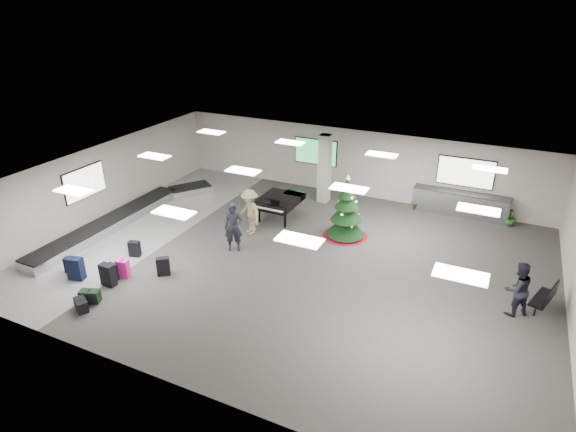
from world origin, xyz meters
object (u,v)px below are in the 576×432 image
at_px(pink_suitcase, 123,269).
at_px(potted_plant_left, 416,202).
at_px(traveler_b, 250,212).
at_px(potted_plant_right, 511,217).
at_px(grand_piano, 279,201).
at_px(traveler_bench, 517,289).
at_px(christmas_tree, 346,216).
at_px(bench, 546,296).
at_px(baggage_carousel, 127,216).
at_px(service_counter, 460,204).
at_px(traveler_a, 233,227).

relative_size(pink_suitcase, potted_plant_left, 0.92).
height_order(traveler_b, potted_plant_right, traveler_b).
distance_m(grand_piano, traveler_bench, 9.99).
relative_size(christmas_tree, potted_plant_left, 3.53).
bearing_deg(bench, potted_plant_left, 148.98).
height_order(baggage_carousel, potted_plant_left, potted_plant_left).
bearing_deg(bench, potted_plant_right, 119.94).
distance_m(service_counter, traveler_bench, 7.27).
relative_size(service_counter, christmas_tree, 1.54).
xyz_separation_m(service_counter, potted_plant_left, (-1.84, -0.17, -0.17)).
bearing_deg(grand_piano, bench, -12.45).
distance_m(service_counter, traveler_a, 10.13).
bearing_deg(service_counter, potted_plant_right, -4.78).
height_order(christmas_tree, potted_plant_right, christmas_tree).
relative_size(service_counter, potted_plant_left, 5.44).
bearing_deg(baggage_carousel, christmas_tree, 16.52).
height_order(bench, traveler_bench, traveler_bench).
relative_size(traveler_bench, potted_plant_left, 2.39).
xyz_separation_m(baggage_carousel, potted_plant_right, (14.93, 6.56, 0.18)).
bearing_deg(traveler_b, christmas_tree, 49.76).
bearing_deg(traveler_b, bench, 24.77).
height_order(service_counter, traveler_bench, traveler_bench).
relative_size(grand_piano, potted_plant_right, 2.62).
height_order(grand_piano, bench, grand_piano).
distance_m(service_counter, potted_plant_right, 2.10).
bearing_deg(potted_plant_left, traveler_bench, -57.02).
relative_size(pink_suitcase, traveler_a, 0.36).
bearing_deg(pink_suitcase, bench, 4.87).
xyz_separation_m(christmas_tree, traveler_b, (-3.60, -1.41, 0.05)).
relative_size(christmas_tree, potted_plant_right, 3.36).
height_order(bench, traveler_a, traveler_a).
bearing_deg(christmas_tree, service_counter, 46.45).
bearing_deg(potted_plant_left, potted_plant_right, -0.00).
relative_size(service_counter, pink_suitcase, 5.94).
xyz_separation_m(pink_suitcase, traveler_a, (2.45, 3.32, 0.62)).
height_order(traveler_b, traveler_bench, traveler_b).
relative_size(christmas_tree, traveler_bench, 1.48).
bearing_deg(service_counter, potted_plant_left, -174.59).
xyz_separation_m(baggage_carousel, pink_suitcase, (3.08, -3.57, 0.12)).
distance_m(grand_piano, potted_plant_right, 9.79).
height_order(christmas_tree, traveler_b, christmas_tree).
xyz_separation_m(pink_suitcase, traveler_b, (2.30, 4.83, 0.62)).
bearing_deg(potted_plant_right, traveler_bench, -86.67).
bearing_deg(traveler_bench, traveler_a, -35.38).
bearing_deg(christmas_tree, traveler_a, -139.78).
bearing_deg(traveler_b, service_counter, 64.68).
relative_size(service_counter, traveler_bench, 2.28).
distance_m(christmas_tree, grand_piano, 3.18).
distance_m(pink_suitcase, potted_plant_right, 15.59).
xyz_separation_m(traveler_a, potted_plant_right, (9.41, 6.81, -0.56)).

